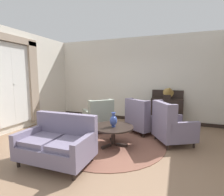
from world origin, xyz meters
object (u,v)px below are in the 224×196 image
(armchair_far_left, at_px, (142,119))
(armchair_foreground_right, at_px, (99,118))
(armchair_near_window, at_px, (171,126))
(gramophone, at_px, (169,91))
(coffee_table, at_px, (113,129))
(porcelain_vase, at_px, (113,120))
(settee, at_px, (58,143))
(sideboard, at_px, (167,110))

(armchair_far_left, height_order, armchair_foreground_right, armchair_far_left)
(armchair_near_window, relative_size, gramophone, 2.13)
(armchair_far_left, xyz_separation_m, gramophone, (0.68, 1.05, 0.76))
(coffee_table, bearing_deg, armchair_near_window, 25.92)
(coffee_table, height_order, porcelain_vase, porcelain_vase)
(porcelain_vase, relative_size, settee, 0.25)
(armchair_foreground_right, bearing_deg, armchair_far_left, 149.06)
(armchair_near_window, bearing_deg, gramophone, -25.09)
(porcelain_vase, relative_size, armchair_near_window, 0.31)
(armchair_far_left, xyz_separation_m, armchair_foreground_right, (-1.27, -0.34, 0.00))
(armchair_foreground_right, bearing_deg, coffee_table, 87.01)
(porcelain_vase, distance_m, armchair_foreground_right, 1.22)
(porcelain_vase, bearing_deg, gramophone, 63.60)
(coffee_table, relative_size, gramophone, 1.82)
(armchair_far_left, height_order, sideboard, sideboard)
(settee, relative_size, sideboard, 1.17)
(armchair_far_left, xyz_separation_m, sideboard, (0.63, 1.14, 0.10))
(coffee_table, relative_size, armchair_near_window, 0.86)
(porcelain_vase, xyz_separation_m, gramophone, (1.13, 2.28, 0.54))
(coffee_table, bearing_deg, porcelain_vase, -60.56)
(armchair_foreground_right, xyz_separation_m, sideboard, (1.90, 1.48, 0.10))
(settee, xyz_separation_m, sideboard, (1.83, 3.49, 0.14))
(gramophone, bearing_deg, armchair_foreground_right, -144.48)
(settee, height_order, sideboard, sideboard)
(settee, bearing_deg, sideboard, 61.29)
(coffee_table, height_order, armchair_near_window, armchair_near_window)
(settee, height_order, armchair_foreground_right, armchair_foreground_right)
(armchair_foreground_right, height_order, sideboard, sideboard)
(armchair_far_left, relative_size, gramophone, 2.16)
(settee, bearing_deg, armchair_far_left, 61.90)
(coffee_table, xyz_separation_m, settee, (-0.73, -1.16, -0.02))
(gramophone, bearing_deg, coffee_table, -117.17)
(coffee_table, height_order, armchair_foreground_right, armchair_foreground_right)
(settee, bearing_deg, coffee_table, 56.79)
(armchair_near_window, xyz_separation_m, sideboard, (-0.21, 1.70, 0.09))
(armchair_far_left, relative_size, sideboard, 0.96)
(armchair_far_left, height_order, gramophone, gramophone)
(armchair_far_left, bearing_deg, porcelain_vase, 103.01)
(porcelain_vase, bearing_deg, coffee_table, 119.44)
(porcelain_vase, bearing_deg, sideboard, 65.49)
(settee, bearing_deg, armchair_near_window, 40.32)
(sideboard, bearing_deg, gramophone, -61.61)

